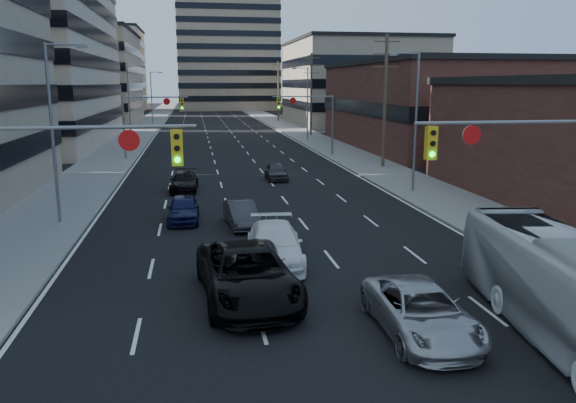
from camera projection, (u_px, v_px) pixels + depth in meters
The scene contains 29 objects.
road_surface at pixel (208, 113), 136.55m from camera, with size 18.00×300.00×0.02m, color black.
sidewalk_left at pixel (160, 113), 134.69m from camera, with size 5.00×300.00×0.15m, color slate.
sidewalk_right at pixel (255, 112), 138.40m from camera, with size 5.00×300.00×0.15m, color slate.
office_left_far at pixel (79, 78), 102.08m from camera, with size 20.00×30.00×16.00m, color gray.
storefront_right_mid at pixel (444, 107), 62.30m from camera, with size 20.00×30.00×9.00m, color #472119.
office_right_far at pixel (357, 84), 98.61m from camera, with size 22.00×28.00×14.00m, color gray.
apartment_tower at pixel (225, 0), 150.83m from camera, with size 26.00×26.00×58.00m, color gray.
bg_block_left at pixel (93, 71), 139.62m from camera, with size 24.00×24.00×20.00m, color #ADA089.
bg_block_right at pixel (336, 88), 140.48m from camera, with size 22.00×22.00×12.00m, color gray.
signal_near_left at pixel (64, 177), 16.73m from camera, with size 6.59×0.33×6.00m.
signal_near_right at pixel (522, 165), 19.13m from camera, with size 6.59×0.33×6.00m.
signal_far_left at pixel (149, 113), 52.40m from camera, with size 6.09×0.33×6.00m.
signal_far_right at pixel (310, 112), 54.88m from camera, with size 6.09×0.33×6.00m.
utility_pole_block at pixel (385, 99), 46.62m from camera, with size 2.20×0.28×11.00m.
utility_pole_midblock at pixel (311, 93), 75.57m from camera, with size 2.20×0.28×11.00m.
utility_pole_distant at pixel (278, 90), 104.52m from camera, with size 2.20×0.28×11.00m.
streetlight_left_near at pixel (55, 125), 27.69m from camera, with size 2.03×0.22×9.00m.
streetlight_left_mid at pixel (130, 102), 61.47m from camera, with size 2.03×0.22×9.00m.
streetlight_left_far at pixel (152, 95), 95.24m from camera, with size 2.03×0.22×9.00m.
streetlight_right_near at pixel (414, 115), 35.85m from camera, with size 2.03×0.22×9.00m.
streetlight_right_far at pixel (306, 100), 69.63m from camera, with size 2.03×0.22×9.00m.
black_pickup at pixel (247, 274), 18.55m from camera, with size 2.93×6.34×1.76m, color black.
white_van at pixel (275, 245), 22.38m from camera, with size 2.15×5.28×1.53m, color white.
silver_suv at pixel (421, 311), 16.00m from camera, with size 2.33×5.05×1.40m, color #A6A5AA.
transit_bus at pixel (573, 292), 15.34m from camera, with size 2.48×10.59×2.95m, color silver.
sedan_blue at pixel (183, 209), 29.19m from camera, with size 1.59×3.96×1.35m, color #0E1239.
sedan_grey_center at pixel (242, 214), 28.14m from camera, with size 1.35×3.86×1.27m, color #302F32.
sedan_black_far at pixel (184, 182), 37.50m from camera, with size 1.76×4.32×1.25m, color black.
sedan_grey_right at pixel (276, 171), 41.89m from camera, with size 1.47×3.65×1.24m, color #37373A.
Camera 1 is at (-3.57, -9.40, 7.08)m, focal length 35.00 mm.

